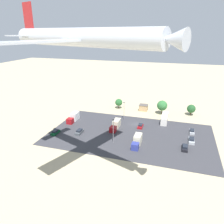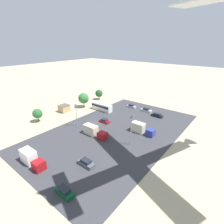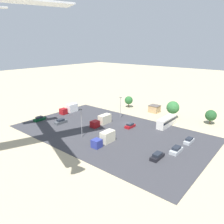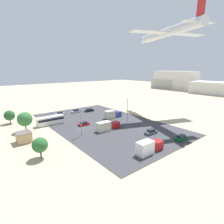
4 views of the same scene
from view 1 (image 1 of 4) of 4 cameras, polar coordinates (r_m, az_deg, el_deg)
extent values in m
plane|color=tan|center=(93.18, 6.12, -3.29)|extent=(400.00, 400.00, 0.00)
cube|color=#38383D|center=(84.40, 4.76, -5.83)|extent=(61.28, 36.45, 0.08)
cube|color=tan|center=(109.73, 8.22, 1.11)|extent=(3.95, 3.75, 2.86)
cube|color=#59514C|center=(109.25, 8.26, 1.85)|extent=(4.19, 3.99, 0.12)
cube|color=silver|center=(97.55, 13.58, -1.61)|extent=(2.57, 10.01, 3.13)
cube|color=black|center=(97.34, 13.61, -1.30)|extent=(2.61, 9.61, 0.88)
cube|color=#0C4723|center=(87.09, -14.57, -5.24)|extent=(1.74, 4.34, 0.88)
cube|color=#1E232D|center=(86.78, -14.61, -4.79)|extent=(1.46, 2.43, 0.64)
cube|color=maroon|center=(90.40, 7.42, -3.77)|extent=(1.92, 4.03, 0.82)
cube|color=#1E232D|center=(90.12, 7.44, -3.36)|extent=(1.62, 2.26, 0.60)
cube|color=#ADB2B7|center=(83.27, 20.04, -7.09)|extent=(1.97, 4.63, 0.91)
cube|color=#1E232D|center=(82.93, 20.11, -6.61)|extent=(1.66, 2.59, 0.66)
cube|color=#ADB2B7|center=(90.47, 20.15, -4.91)|extent=(1.74, 4.22, 0.82)
cube|color=#1E232D|center=(90.18, 20.21, -4.49)|extent=(1.46, 2.36, 0.60)
cube|color=#4C5156|center=(85.47, -8.48, -5.26)|extent=(1.84, 4.56, 0.94)
cube|color=#1E232D|center=(85.12, -8.51, -4.77)|extent=(1.55, 2.55, 0.69)
cube|color=black|center=(77.70, 18.48, -8.95)|extent=(1.87, 4.55, 0.87)
cube|color=#1E232D|center=(77.35, 18.55, -8.47)|extent=(1.57, 2.55, 0.64)
cube|color=maroon|center=(94.71, -10.90, -2.33)|extent=(2.50, 2.47, 2.34)
cube|color=white|center=(98.33, -9.66, -1.07)|extent=(2.50, 4.38, 3.34)
cube|color=maroon|center=(85.52, 0.26, -4.54)|extent=(2.38, 2.70, 2.19)
cube|color=beige|center=(89.78, 1.23, -2.97)|extent=(2.38, 4.79, 3.13)
cube|color=navy|center=(73.80, 6.05, -8.92)|extent=(2.39, 2.43, 2.28)
cube|color=beige|center=(77.56, 6.76, -7.01)|extent=(2.39, 4.32, 3.26)
cylinder|color=brown|center=(108.89, 19.84, -0.38)|extent=(0.36, 0.36, 1.79)
sphere|color=#235128|center=(108.12, 19.99, 0.79)|extent=(3.89, 3.89, 3.89)
cylinder|color=brown|center=(106.36, 12.83, 0.08)|extent=(0.36, 0.36, 2.52)
sphere|color=#337038|center=(105.37, 12.96, 1.65)|extent=(4.81, 4.81, 4.81)
cylinder|color=brown|center=(111.59, 1.76, 1.40)|extent=(0.36, 0.36, 1.93)
sphere|color=#28602D|center=(110.86, 1.78, 2.54)|extent=(3.63, 3.63, 3.63)
cylinder|color=gray|center=(95.72, 3.15, 0.08)|extent=(0.20, 0.20, 7.98)
cube|color=#4C4C51|center=(94.36, 3.20, 2.46)|extent=(0.90, 0.28, 0.20)
cylinder|color=gray|center=(76.08, 0.32, -5.17)|extent=(0.20, 0.20, 8.63)
cube|color=#4C4C51|center=(74.26, 0.32, -2.04)|extent=(0.90, 0.28, 0.20)
cylinder|color=silver|center=(47.41, -8.92, 18.74)|extent=(37.59, 17.32, 3.70)
cone|color=silver|center=(35.34, 15.72, 17.80)|extent=(5.06, 4.74, 3.51)
cube|color=silver|center=(47.43, -8.88, 18.07)|extent=(17.55, 34.59, 0.36)
cube|color=silver|center=(60.35, -20.15, 18.28)|extent=(6.97, 12.58, 0.24)
cube|color=#B22323|center=(61.10, -21.10, 22.32)|extent=(3.36, 1.51, 6.21)
camera|label=2|loc=(72.44, -36.80, 9.28)|focal=28.00mm
camera|label=3|loc=(36.80, 61.40, -6.28)|focal=35.00mm
camera|label=4|loc=(132.44, -14.19, 12.59)|focal=28.00mm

